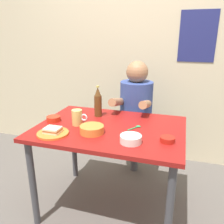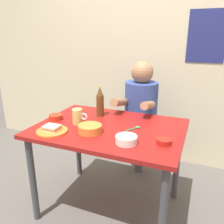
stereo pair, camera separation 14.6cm
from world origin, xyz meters
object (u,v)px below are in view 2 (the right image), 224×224
stool (139,141)px  beer_mug (78,116)px  dining_table (110,138)px  person_seated (141,103)px  sandwich (52,128)px  beer_bottle (100,102)px  soup_bowl_orange (90,128)px  plate_orange (52,131)px

stool → beer_mug: 0.87m
dining_table → person_seated: (0.07, 0.62, 0.12)m
sandwich → beer_mug: 0.23m
person_seated → beer_bottle: person_seated is taller
beer_bottle → soup_bowl_orange: (0.08, -0.35, -0.09)m
plate_orange → beer_mug: size_ratio=1.75×
dining_table → sandwich: 0.44m
beer_mug → beer_bottle: beer_bottle is taller
dining_table → soup_bowl_orange: soup_bowl_orange is taller
beer_bottle → beer_mug: bearing=-108.3°
soup_bowl_orange → beer_bottle: bearing=103.4°
stool → person_seated: (0.00, -0.01, 0.42)m
beer_mug → soup_bowl_orange: 0.20m
dining_table → beer_bottle: size_ratio=4.20×
stool → plate_orange: 1.05m
stool → beer_bottle: size_ratio=1.72×
soup_bowl_orange → beer_mug: bearing=145.4°
person_seated → plate_orange: bearing=-115.2°
beer_bottle → soup_bowl_orange: 0.37m
stool → beer_mug: size_ratio=3.57×
dining_table → sandwich: size_ratio=10.00×
dining_table → soup_bowl_orange: (-0.09, -0.15, 0.12)m
plate_orange → beer_bottle: 0.50m
beer_bottle → person_seated: bearing=60.0°
person_seated → beer_mug: person_seated is taller
dining_table → soup_bowl_orange: size_ratio=6.47×
sandwich → plate_orange: bearing=-135.0°
beer_mug → soup_bowl_orange: beer_mug is taller
dining_table → stool: bearing=83.4°
person_seated → beer_bottle: (-0.24, -0.42, 0.09)m
dining_table → person_seated: bearing=83.3°
plate_orange → beer_mug: beer_mug is taller
sandwich → stool: bearing=65.1°
plate_orange → sandwich: size_ratio=2.00×
stool → plate_orange: plate_orange is taller
dining_table → plate_orange: plate_orange is taller
beer_bottle → sandwich: bearing=-110.3°
plate_orange → beer_bottle: size_ratio=0.84×
stool → person_seated: person_seated is taller
sandwich → soup_bowl_orange: size_ratio=0.65×
stool → soup_bowl_orange: (-0.16, -0.78, 0.42)m
stool → plate_orange: (-0.41, -0.88, 0.40)m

